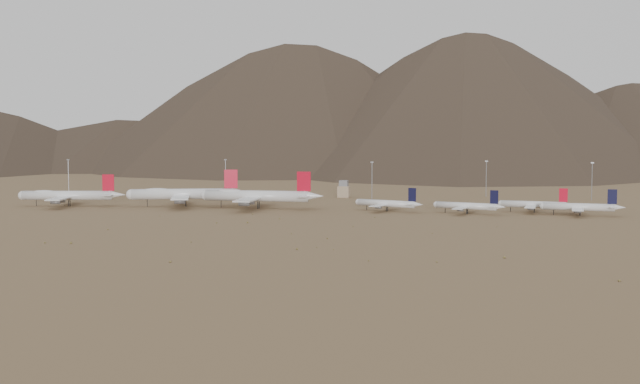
% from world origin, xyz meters
% --- Properties ---
extents(ground, '(3000.00, 3000.00, 0.00)m').
position_xyz_m(ground, '(0.00, 0.00, 0.00)').
color(ground, '#99784F').
rests_on(ground, ground).
extents(mountain_ridge, '(4400.00, 1000.00, 300.00)m').
position_xyz_m(mountain_ridge, '(0.00, 900.00, 150.00)').
color(mountain_ridge, '#443629').
rests_on(mountain_ridge, ground).
extents(widebody_west, '(66.35, 51.90, 19.90)m').
position_xyz_m(widebody_west, '(-129.24, 24.74, 6.86)').
color(widebody_west, white).
rests_on(widebody_west, ground).
extents(widebody_centre, '(74.00, 58.81, 22.76)m').
position_xyz_m(widebody_centre, '(-57.65, 37.62, 7.85)').
color(widebody_centre, white).
rests_on(widebody_centre, ground).
extents(widebody_east, '(76.59, 58.48, 22.75)m').
position_xyz_m(widebody_east, '(-9.29, 32.18, 7.84)').
color(widebody_east, white).
rests_on(widebody_east, ground).
extents(narrowbody_a, '(41.63, 31.07, 14.32)m').
position_xyz_m(narrowbody_a, '(70.16, 30.98, 4.65)').
color(narrowbody_a, white).
rests_on(narrowbody_a, ground).
extents(narrowbody_b, '(41.10, 30.49, 13.97)m').
position_xyz_m(narrowbody_b, '(116.39, 25.70, 4.53)').
color(narrowbody_b, white).
rests_on(narrowbody_b, ground).
extents(narrowbody_c, '(43.39, 31.55, 14.38)m').
position_xyz_m(narrowbody_c, '(154.50, 39.95, 4.67)').
color(narrowbody_c, white).
rests_on(narrowbody_c, ground).
extents(narrowbody_d, '(45.67, 33.00, 15.09)m').
position_xyz_m(narrowbody_d, '(178.30, 27.66, 4.90)').
color(narrowbody_d, white).
rests_on(narrowbody_d, ground).
extents(control_tower, '(8.00, 8.00, 12.00)m').
position_xyz_m(control_tower, '(30.00, 120.00, 5.32)').
color(control_tower, tan).
rests_on(control_tower, ground).
extents(mast_far_west, '(2.00, 0.60, 25.70)m').
position_xyz_m(mast_far_west, '(-175.62, 112.76, 14.20)').
color(mast_far_west, gray).
rests_on(mast_far_west, ground).
extents(mast_west, '(2.00, 0.60, 25.70)m').
position_xyz_m(mast_west, '(-61.57, 135.92, 14.20)').
color(mast_west, gray).
rests_on(mast_west, ground).
extents(mast_centre, '(2.00, 0.60, 25.70)m').
position_xyz_m(mast_centre, '(50.89, 112.26, 14.20)').
color(mast_centre, gray).
rests_on(mast_centre, ground).
extents(mast_east, '(2.00, 0.60, 25.70)m').
position_xyz_m(mast_east, '(128.57, 143.99, 14.20)').
color(mast_east, gray).
rests_on(mast_east, ground).
extents(mast_far_east, '(2.00, 0.60, 25.70)m').
position_xyz_m(mast_far_east, '(198.48, 130.35, 14.20)').
color(mast_far_east, gray).
rests_on(mast_far_east, ground).
extents(desert_scrub, '(404.87, 175.24, 0.93)m').
position_xyz_m(desert_scrub, '(3.19, -107.69, 0.33)').
color(desert_scrub, olive).
rests_on(desert_scrub, ground).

